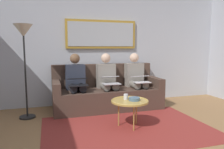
% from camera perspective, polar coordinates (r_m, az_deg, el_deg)
% --- Properties ---
extents(wall_rear, '(6.00, 0.12, 2.60)m').
position_cam_1_polar(wall_rear, '(4.95, -3.03, 7.58)').
color(wall_rear, '#B7BCC6').
rests_on(wall_rear, ground_plane).
extents(area_rug, '(2.60, 1.80, 0.01)m').
position_cam_1_polar(area_rug, '(3.51, 4.13, -13.87)').
color(area_rug, maroon).
rests_on(area_rug, ground_plane).
extents(couch, '(2.20, 0.90, 0.90)m').
position_cam_1_polar(couch, '(4.58, -1.51, -4.82)').
color(couch, '#4C382D').
rests_on(couch, ground_plane).
extents(framed_mirror, '(1.58, 0.05, 0.62)m').
position_cam_1_polar(framed_mirror, '(4.87, -2.78, 10.53)').
color(framed_mirror, '#B7892D').
extents(coffee_table, '(0.59, 0.59, 0.44)m').
position_cam_1_polar(coffee_table, '(3.45, 4.69, -7.06)').
color(coffee_table, tan).
rests_on(coffee_table, ground_plane).
extents(cup, '(0.07, 0.07, 0.09)m').
position_cam_1_polar(cup, '(3.50, 3.66, -5.86)').
color(cup, silver).
rests_on(cup, coffee_table).
extents(bowl, '(0.18, 0.18, 0.05)m').
position_cam_1_polar(bowl, '(3.44, 5.88, -6.43)').
color(bowl, slate).
rests_on(bowl, coffee_table).
extents(person_left, '(0.38, 0.58, 1.14)m').
position_cam_1_polar(person_left, '(4.68, 6.29, -0.92)').
color(person_left, gray).
rests_on(person_left, couch).
extents(laptop_white, '(0.32, 0.32, 0.14)m').
position_cam_1_polar(laptop_white, '(4.44, 7.57, -1.15)').
color(laptop_white, white).
extents(person_middle, '(0.38, 0.58, 1.14)m').
position_cam_1_polar(person_middle, '(4.47, -1.29, -1.26)').
color(person_middle, gray).
rests_on(person_middle, couch).
extents(laptop_silver, '(0.33, 0.36, 0.15)m').
position_cam_1_polar(laptop_silver, '(4.23, -0.41, -1.43)').
color(laptop_silver, silver).
extents(person_right, '(0.38, 0.58, 1.14)m').
position_cam_1_polar(person_right, '(4.34, -9.46, -1.60)').
color(person_right, '#2D3342').
rests_on(person_right, couch).
extents(laptop_black, '(0.36, 0.33, 0.14)m').
position_cam_1_polar(laptop_black, '(4.09, -9.02, -1.87)').
color(laptop_black, black).
extents(standing_lamp, '(0.32, 0.32, 1.66)m').
position_cam_1_polar(standing_lamp, '(4.08, -22.23, 8.16)').
color(standing_lamp, black).
rests_on(standing_lamp, ground_plane).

